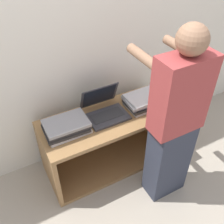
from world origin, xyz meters
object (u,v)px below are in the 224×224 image
(laptop_stack_left, at_px, (66,127))
(person, at_px, (174,124))
(laptop_stack_right, at_px, (145,100))
(laptop_open, at_px, (105,110))

(laptop_stack_left, distance_m, person, 0.86)
(laptop_stack_left, distance_m, laptop_stack_right, 0.77)
(laptop_stack_left, relative_size, person, 0.24)
(laptop_open, xyz_separation_m, person, (0.31, -0.55, 0.13))
(laptop_stack_right, distance_m, person, 0.51)
(laptop_open, bearing_deg, laptop_stack_left, -172.16)
(laptop_open, relative_size, laptop_stack_left, 0.96)
(laptop_stack_right, bearing_deg, laptop_stack_left, 179.69)
(laptop_open, distance_m, laptop_stack_right, 0.39)
(laptop_stack_left, xyz_separation_m, person, (0.69, -0.50, 0.13))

